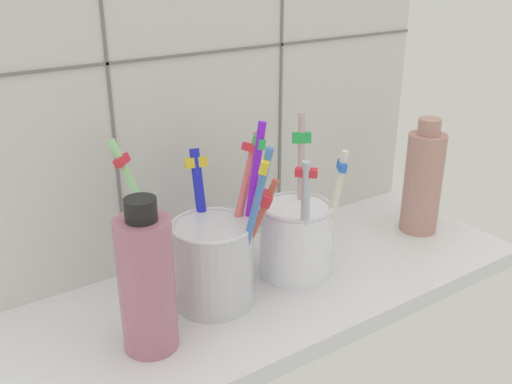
{
  "coord_description": "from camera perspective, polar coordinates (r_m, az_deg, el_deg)",
  "views": [
    {
      "loc": [
        -31.04,
        -45.0,
        36.54
      ],
      "look_at": [
        0.0,
        0.57,
        13.16
      ],
      "focal_mm": 41.02,
      "sensor_mm": 36.0,
      "label": 1
    }
  ],
  "objects": [
    {
      "name": "ceramic_vase",
      "position": [
        0.77,
        15.78,
        1.16
      ],
      "size": [
        4.75,
        4.75,
        15.02
      ],
      "color": "tan",
      "rests_on": "counter_slab"
    },
    {
      "name": "counter_slab",
      "position": [
        0.65,
        0.29,
        -10.05
      ],
      "size": [
        64.0,
        22.0,
        2.0
      ],
      "primitive_type": "cube",
      "color": "silver",
      "rests_on": "ground"
    },
    {
      "name": "toothbrush_cup_left",
      "position": [
        0.6,
        -4.15,
        -6.33
      ],
      "size": [
        14.19,
        13.01,
        18.87
      ],
      "color": "silver",
      "rests_on": "counter_slab"
    },
    {
      "name": "soap_bottle",
      "position": [
        0.54,
        -10.6,
        -8.64
      ],
      "size": [
        5.11,
        5.11,
        14.94
      ],
      "color": "#B66F87",
      "rests_on": "counter_slab"
    },
    {
      "name": "toothbrush_cup_right",
      "position": [
        0.66,
        3.97,
        -4.28
      ],
      "size": [
        8.55,
        8.82,
        17.81
      ],
      "color": "white",
      "rests_on": "counter_slab"
    },
    {
      "name": "tile_wall_back",
      "position": [
        0.66,
        -5.66,
        10.67
      ],
      "size": [
        64.0,
        2.2,
        45.0
      ],
      "color": "silver",
      "rests_on": "ground"
    }
  ]
}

